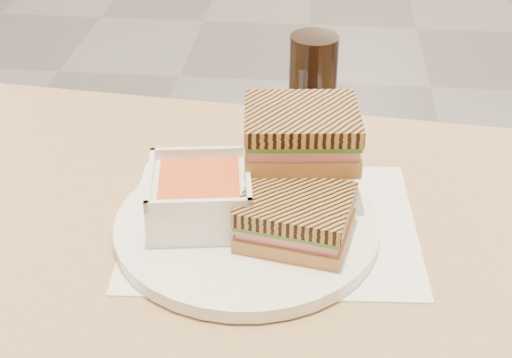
# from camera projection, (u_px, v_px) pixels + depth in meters

# --- Properties ---
(main_table) EXTENTS (1.26, 0.81, 0.75)m
(main_table) POSITION_uv_depth(u_px,v_px,m) (302.00, 338.00, 0.85)
(main_table) COLOR tan
(main_table) RESTS_ON ground
(tray_liner) EXTENTS (0.35, 0.28, 0.00)m
(tray_liner) POSITION_uv_depth(u_px,v_px,m) (271.00, 224.00, 0.84)
(tray_liner) COLOR white
(tray_liner) RESTS_ON main_table
(plate) EXTENTS (0.30, 0.30, 0.02)m
(plate) POSITION_uv_depth(u_px,v_px,m) (246.00, 226.00, 0.83)
(plate) COLOR white
(plate) RESTS_ON tray_liner
(soup_bowl) EXTENTS (0.13, 0.13, 0.06)m
(soup_bowl) POSITION_uv_depth(u_px,v_px,m) (200.00, 198.00, 0.81)
(soup_bowl) COLOR white
(soup_bowl) RESTS_ON plate
(panini_lower) EXTENTS (0.13, 0.12, 0.05)m
(panini_lower) POSITION_uv_depth(u_px,v_px,m) (296.00, 217.00, 0.78)
(panini_lower) COLOR #B88044
(panini_lower) RESTS_ON plate
(panini_upper) EXTENTS (0.14, 0.12, 0.06)m
(panini_upper) POSITION_uv_depth(u_px,v_px,m) (301.00, 133.00, 0.83)
(panini_upper) COLOR #B88044
(panini_upper) RESTS_ON panini_lower
(cola_glass) EXTENTS (0.07, 0.07, 0.14)m
(cola_glass) POSITION_uv_depth(u_px,v_px,m) (313.00, 85.00, 1.00)
(cola_glass) COLOR black
(cola_glass) RESTS_ON main_table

